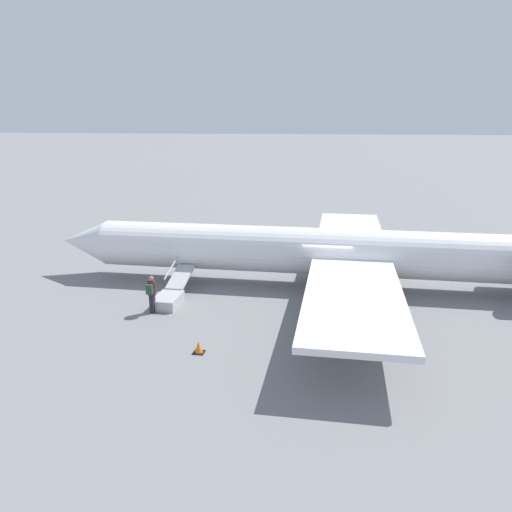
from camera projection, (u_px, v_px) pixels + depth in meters
ground_plane at (327, 286)px, 26.43m from camera, size 600.00×600.00×0.00m
airplane_main at (346, 252)px, 25.78m from camera, size 30.33×23.02×6.42m
boarding_stairs at (170, 296)px, 23.94m from camera, size 1.12×4.03×1.63m
passenger at (152, 292)px, 22.53m from camera, size 0.36×0.54×1.74m
traffic_cone_near_stairs at (199, 348)px, 18.81m from camera, size 0.42×0.42×0.47m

